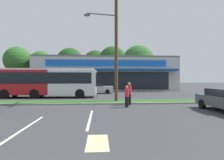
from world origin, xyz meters
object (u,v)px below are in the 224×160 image
object	(u,v)px
utility_pole	(115,38)
pedestrian_by_pole	(127,96)
city_bus	(46,82)
pedestrian_near_bench	(129,94)
car_3	(18,88)
car_2	(98,88)

from	to	relation	value
utility_pole	pedestrian_by_pole	distance (m)	5.84
city_bus	pedestrian_near_bench	distance (m)	10.76
car_3	car_2	bearing A→B (deg)	1.19
car_2	pedestrian_near_bench	bearing A→B (deg)	-78.01
pedestrian_by_pole	car_3	bearing A→B (deg)	44.89
city_bus	car_2	distance (m)	8.13
utility_pole	car_2	world-z (taller)	utility_pole
utility_pole	pedestrian_by_pole	size ratio (longest dim) A/B	6.84
city_bus	car_3	xyz separation A→B (m)	(-5.38, 5.41, -0.98)
car_2	utility_pole	bearing A→B (deg)	-81.31
utility_pole	pedestrian_near_bench	bearing A→B (deg)	-60.65
city_bus	pedestrian_by_pole	xyz separation A→B (m)	(8.01, -7.95, -0.98)
car_3	pedestrian_near_bench	distance (m)	18.32
car_3	pedestrian_by_pole	xyz separation A→B (m)	(13.40, -13.36, 0.01)
car_3	pedestrian_near_bench	size ratio (longest dim) A/B	2.34
utility_pole	car_3	xyz separation A→B (m)	(-12.77, 10.28, -4.93)
utility_pole	car_2	bearing A→B (deg)	98.69
car_2	pedestrian_near_bench	size ratio (longest dim) A/B	2.37
car_3	pedestrian_by_pole	bearing A→B (deg)	-44.92
car_3	utility_pole	bearing A→B (deg)	-38.83
utility_pole	pedestrian_near_bench	xyz separation A→B (m)	(1.01, -1.79, -4.81)
car_2	pedestrian_near_bench	distance (m)	12.58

